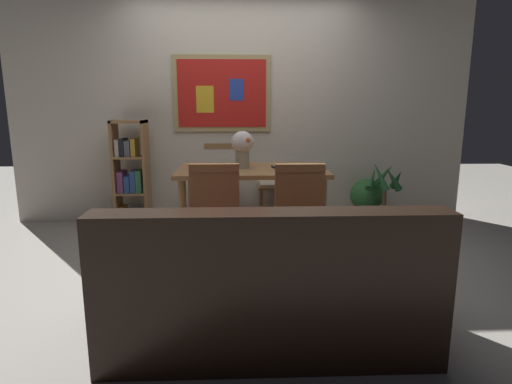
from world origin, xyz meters
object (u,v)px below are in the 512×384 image
potted_palm (384,200)px  leather_couch (267,290)px  dining_chair_near_right (297,209)px  dining_chair_near_left (216,208)px  bookshelf (131,179)px  dining_chair_far_right (275,176)px  potted_ivy (367,199)px  flower_vase (243,146)px  tv_remote (276,167)px  dining_table (252,179)px  dining_chair_far_left (221,177)px

potted_palm → leather_couch: bearing=-123.0°
dining_chair_near_right → leather_couch: dining_chair_near_right is taller
dining_chair_near_left → bookshelf: bearing=126.5°
dining_chair_near_left → potted_palm: 2.10m
dining_chair_near_left → dining_chair_far_right: bearing=68.6°
dining_chair_near_left → bookshelf: (-1.00, 1.35, 0.01)m
potted_ivy → flower_vase: flower_vase is taller
bookshelf → leather_couch: bearing=-60.7°
tv_remote → flower_vase: bearing=172.5°
dining_table → leather_couch: 1.83m
dining_chair_near_right → dining_chair_near_left: bearing=177.1°
potted_ivy → flower_vase: size_ratio=1.69×
dining_chair_near_left → tv_remote: 0.94m
leather_couch → flower_vase: size_ratio=5.07×
dining_chair_near_right → leather_couch: (-0.31, -1.01, -0.23)m
dining_table → tv_remote: (0.23, -0.02, 0.11)m
dining_table → dining_chair_far_left: size_ratio=1.55×
tv_remote → dining_chair_far_right: bearing=85.8°
dining_chair_near_left → bookshelf: 1.68m
dining_table → bookshelf: (-1.31, 0.59, -0.10)m
dining_chair_far_left → dining_chair_near_left: same height
dining_chair_near_right → bookshelf: bearing=140.1°
bookshelf → potted_ivy: size_ratio=1.97×
dining_chair_far_right → leather_couch: size_ratio=0.51×
dining_chair_far_left → potted_ivy: bearing=-4.3°
dining_chair_far_left → flower_vase: bearing=-71.7°
dining_chair_far_left → flower_vase: (0.25, -0.75, 0.42)m
dining_table → flower_vase: (-0.09, 0.02, 0.31)m
bookshelf → dining_chair_far_left: bearing=10.2°
dining_chair_near_right → tv_remote: dining_chair_near_right is taller
dining_chair_near_left → dining_chair_far_right: size_ratio=1.00×
leather_couch → bookshelf: bookshelf is taller
dining_chair_far_right → dining_chair_far_left: bearing=-179.2°
potted_palm → tv_remote: size_ratio=4.67×
leather_couch → flower_vase: (-0.12, 1.82, 0.65)m
dining_chair_far_right → leather_couch: 2.60m
potted_palm → potted_ivy: bearing=112.9°
dining_table → dining_chair_near_right: size_ratio=1.55×
dining_chair_far_left → dining_chair_near_right: bearing=-66.6°
dining_table → potted_ivy: size_ratio=2.36×
flower_vase → leather_couch: bearing=-86.3°
dining_table → tv_remote: tv_remote is taller
dining_chair_far_left → leather_couch: (0.36, -2.56, -0.23)m
dining_chair_near_left → dining_chair_near_right: bearing=-2.9°
dining_chair_far_right → potted_ivy: dining_chair_far_right is taller
dining_chair_far_left → dining_chair_far_right: size_ratio=1.00×
dining_chair_far_right → tv_remote: dining_chair_far_right is taller
bookshelf → flower_vase: bookshelf is taller
dining_chair_near_right → potted_palm: 1.62m
potted_ivy → tv_remote: (-1.11, -0.66, 0.47)m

